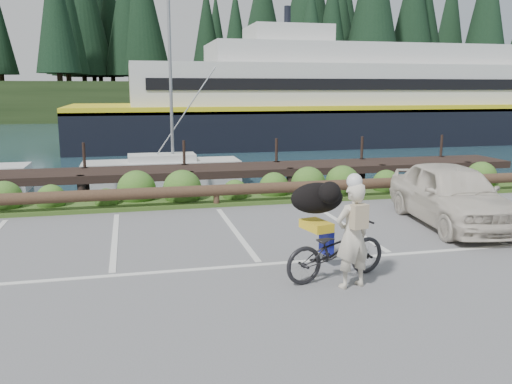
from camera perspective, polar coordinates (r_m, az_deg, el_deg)
ground at (r=10.23m, az=-0.06°, el=-6.97°), size 72.00×72.00×0.00m
harbor_backdrop at (r=88.10m, az=-11.66°, el=8.62°), size 170.00×160.00×30.00m
vegetation_strip at (r=15.27m, az=-4.59°, el=-0.82°), size 34.00×1.60×0.10m
log_rail at (r=14.60m, az=-4.17°, el=-1.56°), size 32.00×0.30×0.60m
bicycle at (r=9.14m, az=8.40°, el=-6.04°), size 1.99×1.08×0.99m
cyclist at (r=8.70m, az=10.13°, el=-4.54°), size 0.70×0.54×1.70m
dog at (r=9.43m, az=6.43°, el=-0.64°), size 0.66×1.02×0.54m
parked_car at (r=13.33m, az=19.92°, el=-0.21°), size 2.19×4.43×1.45m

